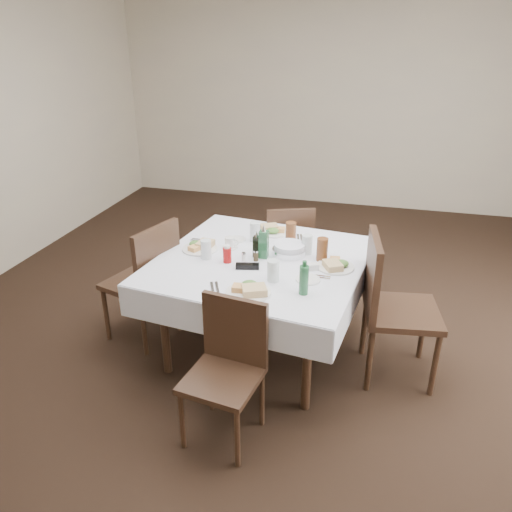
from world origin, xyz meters
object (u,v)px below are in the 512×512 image
at_px(water_w, 206,249).
at_px(coffee_mug, 230,243).
at_px(water_s, 273,271).
at_px(oil_cruet_green, 264,243).
at_px(green_bottle, 304,279).
at_px(ketchup_bottle, 227,254).
at_px(chair_west, 148,276).
at_px(water_e, 307,244).
at_px(chair_north, 288,245).
at_px(chair_east, 388,300).
at_px(dining_table, 261,268).
at_px(water_n, 255,232).
at_px(bread_basket, 289,249).
at_px(chair_south, 228,361).
at_px(oil_cruet_dark, 257,246).

xyz_separation_m(water_w, coffee_mug, (0.11, 0.22, -0.03)).
height_order(water_s, oil_cruet_green, oil_cruet_green).
bearing_deg(green_bottle, ketchup_bottle, 152.19).
bearing_deg(chair_west, water_e, 12.70).
height_order(chair_north, chair_east, chair_east).
bearing_deg(ketchup_bottle, chair_west, 177.40).
relative_size(dining_table, water_n, 10.61).
distance_m(bread_basket, ketchup_bottle, 0.46).
bearing_deg(chair_north, green_bottle, -74.85).
xyz_separation_m(chair_south, chair_east, (0.88, 0.79, 0.10)).
bearing_deg(water_w, water_e, 21.67).
height_order(dining_table, chair_east, chair_east).
height_order(chair_north, chair_south, chair_north).
height_order(water_n, water_s, water_n).
height_order(bread_basket, oil_cruet_green, oil_cruet_green).
bearing_deg(chair_south, chair_west, 138.75).
relative_size(chair_south, water_s, 5.97).
relative_size(water_e, bread_basket, 0.57).
xyz_separation_m(coffee_mug, green_bottle, (0.65, -0.55, 0.06)).
xyz_separation_m(water_s, coffee_mug, (-0.43, 0.43, -0.03)).
relative_size(water_w, green_bottle, 0.63).
distance_m(water_s, oil_cruet_green, 0.37).
height_order(water_s, bread_basket, water_s).
height_order(chair_west, bread_basket, chair_west).
relative_size(chair_west, oil_cruet_green, 3.78).
xyz_separation_m(water_s, ketchup_bottle, (-0.37, 0.19, -0.01)).
bearing_deg(chair_west, dining_table, 5.62).
bearing_deg(dining_table, water_n, 111.66).
bearing_deg(water_e, oil_cruet_dark, -156.77).
xyz_separation_m(water_w, ketchup_bottle, (0.16, -0.02, -0.01)).
relative_size(chair_east, ketchup_bottle, 8.08).
relative_size(water_s, water_e, 1.02).
relative_size(chair_east, water_n, 6.94).
bearing_deg(dining_table, water_w, -166.17).
bearing_deg(chair_south, water_w, 117.67).
distance_m(chair_north, chair_south, 1.73).
distance_m(oil_cruet_green, ketchup_bottle, 0.27).
distance_m(water_e, water_w, 0.73).
height_order(water_n, oil_cruet_dark, oil_cruet_dark).
xyz_separation_m(chair_west, oil_cruet_green, (0.87, 0.11, 0.32)).
relative_size(water_n, coffee_mug, 1.15).
distance_m(water_n, water_w, 0.47).
height_order(chair_north, water_e, water_e).
bearing_deg(chair_west, green_bottle, -15.48).
bearing_deg(dining_table, water_s, -62.16).
distance_m(chair_north, chair_east, 1.29).
bearing_deg(chair_east, water_w, -178.62).
relative_size(dining_table, water_e, 11.18).
xyz_separation_m(dining_table, ketchup_bottle, (-0.21, -0.11, 0.13)).
relative_size(chair_north, ketchup_bottle, 6.81).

